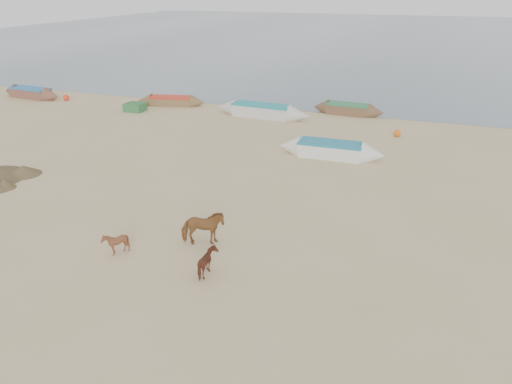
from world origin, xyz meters
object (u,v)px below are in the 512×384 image
Objects in this scene: cow_adult at (203,228)px; calf_front at (115,243)px; near_canoe at (331,150)px; calf_right at (208,263)px.

cow_adult is 1.81× the size of calf_front.
near_canoe is (2.34, 11.46, -0.25)m from cow_adult.
calf_front is 0.15× the size of near_canoe.
calf_front is at bearing -111.17° from near_canoe.
calf_right is (3.70, -0.14, 0.01)m from calf_front.
cow_adult reaches higher than calf_right.
calf_right is at bearing -174.45° from cow_adult.
calf_front is (-2.63, -1.69, -0.23)m from cow_adult.
calf_front is at bearing 98.05° from cow_adult.
calf_right is 0.15× the size of near_canoe.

